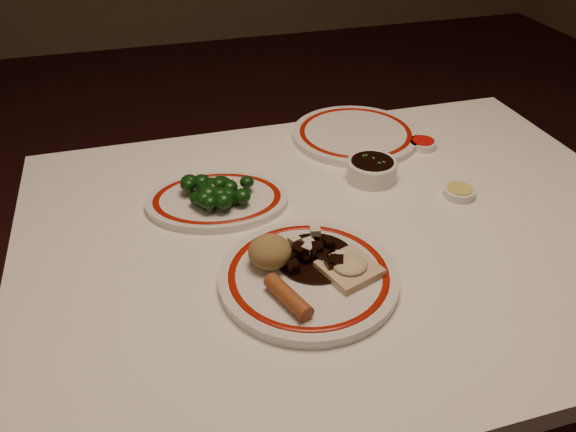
% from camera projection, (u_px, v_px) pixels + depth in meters
% --- Properties ---
extents(dining_table, '(1.20, 0.90, 0.75)m').
position_uv_depth(dining_table, '(345.00, 264.00, 1.10)').
color(dining_table, white).
rests_on(dining_table, ground).
extents(main_plate, '(0.29, 0.29, 0.02)m').
position_uv_depth(main_plate, '(309.00, 277.00, 0.91)').
color(main_plate, silver).
rests_on(main_plate, dining_table).
extents(rice_mound, '(0.07, 0.07, 0.05)m').
position_uv_depth(rice_mound, '(270.00, 251.00, 0.91)').
color(rice_mound, '#977847').
rests_on(rice_mound, main_plate).
extents(spring_roll, '(0.06, 0.10, 0.03)m').
position_uv_depth(spring_roll, '(288.00, 297.00, 0.84)').
color(spring_roll, '#975025').
rests_on(spring_roll, main_plate).
extents(fried_wonton, '(0.11, 0.11, 0.02)m').
position_uv_depth(fried_wonton, '(349.00, 267.00, 0.90)').
color(fried_wonton, '#CBB58F').
rests_on(fried_wonton, main_plate).
extents(stirfry_heap, '(0.13, 0.13, 0.03)m').
position_uv_depth(stirfry_heap, '(314.00, 255.00, 0.93)').
color(stirfry_heap, black).
rests_on(stirfry_heap, main_plate).
extents(broccoli_plate, '(0.31, 0.28, 0.02)m').
position_uv_depth(broccoli_plate, '(217.00, 200.00, 1.10)').
color(broccoli_plate, silver).
rests_on(broccoli_plate, dining_table).
extents(broccoli_pile, '(0.14, 0.12, 0.05)m').
position_uv_depth(broccoli_pile, '(214.00, 190.00, 1.07)').
color(broccoli_pile, '#23471C').
rests_on(broccoli_pile, broccoli_plate).
extents(soy_bowl, '(0.10, 0.10, 0.04)m').
position_uv_depth(soy_bowl, '(372.00, 170.00, 1.17)').
color(soy_bowl, silver).
rests_on(soy_bowl, dining_table).
extents(sweet_sour_dish, '(0.06, 0.06, 0.02)m').
position_uv_depth(sweet_sour_dish, '(423.00, 144.00, 1.29)').
color(sweet_sour_dish, silver).
rests_on(sweet_sour_dish, dining_table).
extents(mustard_dish, '(0.06, 0.06, 0.02)m').
position_uv_depth(mustard_dish, '(459.00, 192.00, 1.12)').
color(mustard_dish, silver).
rests_on(mustard_dish, dining_table).
extents(far_plate, '(0.37, 0.37, 0.02)m').
position_uv_depth(far_plate, '(355.00, 134.00, 1.33)').
color(far_plate, silver).
rests_on(far_plate, dining_table).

